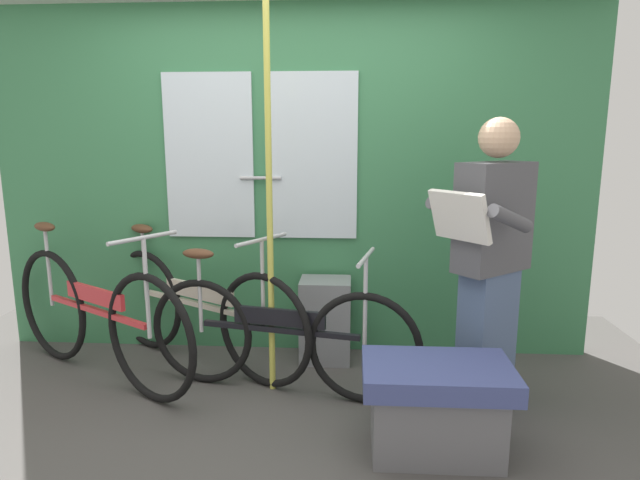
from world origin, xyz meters
TOP-DOWN VIEW (x-y plane):
  - ground_plane at (0.00, 0.00)m, footprint 5.08×3.92m
  - train_door_wall at (-0.01, 1.15)m, footprint 4.08×0.28m
  - bicycle_near_door at (-0.58, 0.81)m, footprint 1.57×0.95m
  - bicycle_leaning_behind at (-1.16, 0.58)m, footprint 1.55×0.98m
  - bicycle_by_pole at (-0.00, 0.45)m, footprint 1.64×0.51m
  - passenger_reading_newspaper at (1.17, 0.38)m, footprint 0.61×0.58m
  - trash_bin_by_wall at (0.25, 0.94)m, footprint 0.34×0.28m
  - handrail_pole at (-0.05, 0.49)m, footprint 0.04×0.04m
  - bench_seat_corner at (0.83, -0.12)m, footprint 0.70×0.44m

SIDE VIEW (x-z plane):
  - ground_plane at x=0.00m, z-range -0.04..0.00m
  - bench_seat_corner at x=0.83m, z-range 0.02..0.47m
  - trash_bin_by_wall at x=0.25m, z-range 0.00..0.56m
  - bicycle_by_pole at x=0.00m, z-range -0.08..0.79m
  - bicycle_near_door at x=-0.58m, z-range -0.08..0.84m
  - bicycle_leaning_behind at x=-1.16m, z-range -0.08..0.89m
  - passenger_reading_newspaper at x=1.17m, z-range 0.04..1.64m
  - handrail_pole at x=-0.05m, z-range 0.00..2.35m
  - train_door_wall at x=-0.01m, z-range 0.05..2.44m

